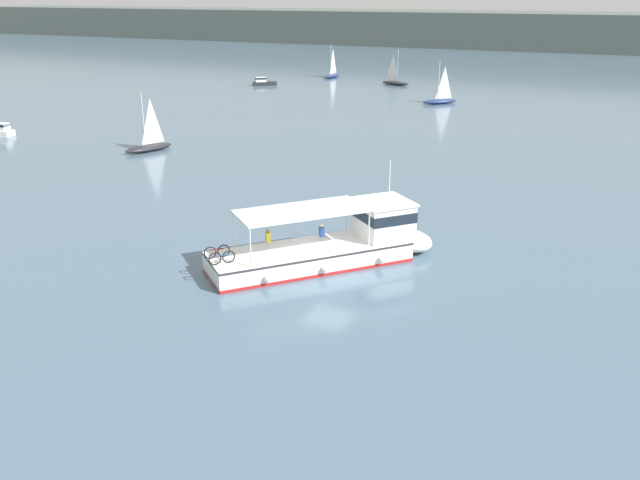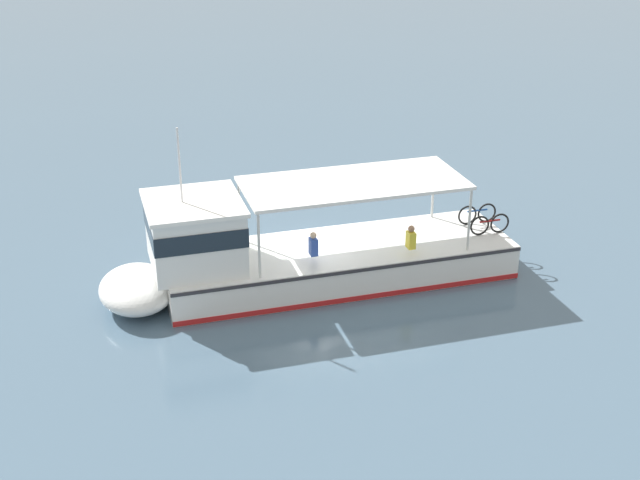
% 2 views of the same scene
% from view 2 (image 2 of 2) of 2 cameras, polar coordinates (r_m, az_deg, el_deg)
% --- Properties ---
extents(ground_plane, '(400.00, 400.00, 0.00)m').
position_cam_2_polar(ground_plane, '(27.83, -0.61, -1.49)').
color(ground_plane, slate).
extents(ferry_main, '(10.65, 11.63, 5.32)m').
position_cam_2_polar(ferry_main, '(25.94, -2.16, -1.04)').
color(ferry_main, white).
rests_on(ferry_main, ground).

